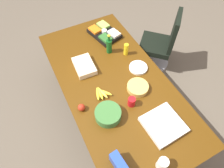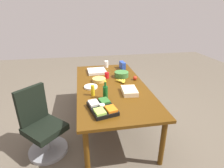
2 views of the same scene
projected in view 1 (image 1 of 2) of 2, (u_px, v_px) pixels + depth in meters
name	position (u px, v px, depth m)	size (l,w,h in m)	color
ground_plane	(114.00, 111.00, 2.88)	(10.00, 10.00, 0.00)	brown
conference_table	(114.00, 84.00, 2.32)	(2.33, 1.16, 0.75)	#512F09
office_chair	(159.00, 47.00, 3.15)	(0.68, 0.68, 0.99)	gray
wine_bottle	(109.00, 46.00, 2.47)	(0.09, 0.09, 0.27)	#12521C
red_solo_cup	(132.00, 102.00, 2.05)	(0.08, 0.08, 0.11)	red
salad_bowl	(108.00, 114.00, 1.97)	(0.27, 0.27, 0.10)	#3B7134
paper_plate_stack	(138.00, 68.00, 2.37)	(0.22, 0.22, 0.03)	white
veggie_tray	(104.00, 33.00, 2.71)	(0.48, 0.39, 0.09)	black
chip_bag_blue	(120.00, 165.00, 1.66)	(0.22, 0.08, 0.15)	#2648AF
banana_bunch	(101.00, 93.00, 2.15)	(0.19, 0.19, 0.04)	gold
pizza_box	(163.00, 125.00, 1.93)	(0.36, 0.36, 0.05)	silver
mayo_jar	(162.00, 164.00, 1.67)	(0.09, 0.09, 0.14)	white
mustard_bottle	(126.00, 49.00, 2.46)	(0.06, 0.06, 0.16)	yellow
sheet_cake	(84.00, 66.00, 2.36)	(0.32, 0.22, 0.07)	beige
apple_red	(81.00, 107.00, 2.03)	(0.08, 0.08, 0.08)	#B42A17
chip_bowl	(138.00, 87.00, 2.19)	(0.24, 0.24, 0.06)	#D7B156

